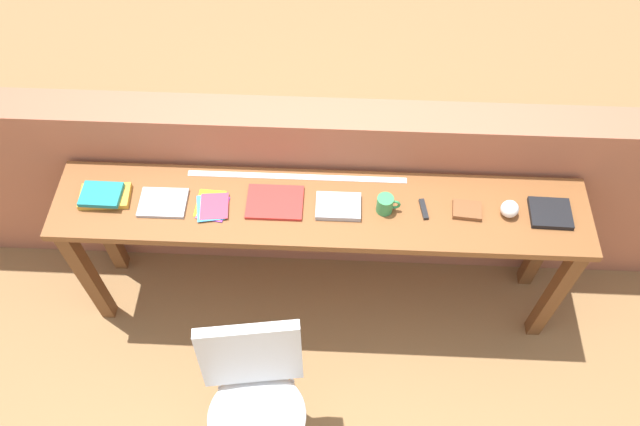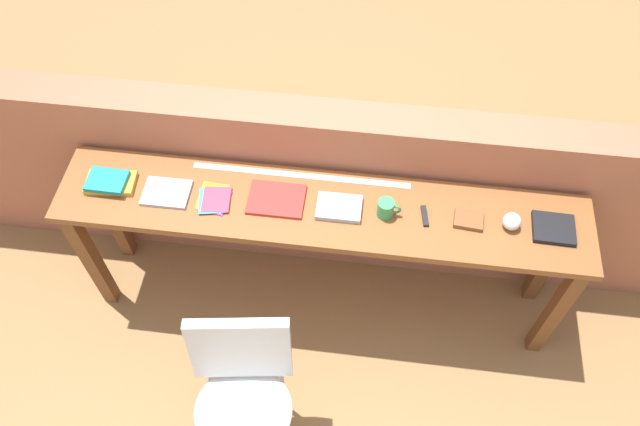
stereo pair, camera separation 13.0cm
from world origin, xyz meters
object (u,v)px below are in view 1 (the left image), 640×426
(pamphlet_pile_colourful, at_px, (212,206))
(sports_ball_small, at_px, (510,209))
(chair_white_moulded, at_px, (255,395))
(book_repair_rightmost, at_px, (550,213))
(magazine_cycling, at_px, (163,203))
(multitool_folded, at_px, (424,209))
(mug, at_px, (386,204))
(book_open_centre, at_px, (275,202))
(book_stack_leftmost, at_px, (103,195))
(leather_journal_brown, at_px, (467,210))

(pamphlet_pile_colourful, xyz_separation_m, sports_ball_small, (1.36, 0.02, 0.03))
(chair_white_moulded, xyz_separation_m, sports_ball_small, (1.12, 0.77, 0.39))
(pamphlet_pile_colourful, bearing_deg, book_repair_rightmost, 0.91)
(magazine_cycling, distance_m, sports_ball_small, 1.59)
(chair_white_moulded, relative_size, multitool_folded, 8.10)
(pamphlet_pile_colourful, relative_size, mug, 1.76)
(book_repair_rightmost, bearing_deg, sports_ball_small, -177.24)
(book_open_centre, height_order, sports_ball_small, sports_ball_small)
(book_stack_leftmost, relative_size, magazine_cycling, 1.10)
(book_open_centre, bearing_deg, leather_journal_brown, -0.75)
(book_stack_leftmost, bearing_deg, chair_white_moulded, -45.90)
(chair_white_moulded, distance_m, sports_ball_small, 1.41)
(mug, bearing_deg, leather_journal_brown, 1.11)
(chair_white_moulded, height_order, mug, mug)
(book_stack_leftmost, distance_m, magazine_cycling, 0.28)
(multitool_folded, bearing_deg, chair_white_moulded, -133.19)
(book_stack_leftmost, xyz_separation_m, pamphlet_pile_colourful, (0.51, -0.03, -0.02))
(book_open_centre, bearing_deg, sports_ball_small, -0.93)
(book_open_centre, relative_size, sports_ball_small, 3.19)
(leather_journal_brown, relative_size, sports_ball_small, 1.59)
(pamphlet_pile_colourful, xyz_separation_m, leather_journal_brown, (1.18, 0.02, 0.00))
(chair_white_moulded, distance_m, pamphlet_pile_colourful, 0.87)
(book_stack_leftmost, height_order, book_repair_rightmost, book_stack_leftmost)
(chair_white_moulded, bearing_deg, magazine_cycling, 122.00)
(multitool_folded, bearing_deg, book_stack_leftmost, 179.96)
(book_open_centre, bearing_deg, chair_white_moulded, -93.26)
(mug, bearing_deg, sports_ball_small, 0.22)
(book_repair_rightmost, bearing_deg, multitool_folded, -178.66)
(chair_white_moulded, height_order, book_open_centre, book_open_centre)
(book_repair_rightmost, bearing_deg, book_stack_leftmost, -178.69)
(book_open_centre, xyz_separation_m, multitool_folded, (0.69, -0.01, -0.00))
(mug, bearing_deg, magazine_cycling, -179.44)
(magazine_cycling, distance_m, leather_journal_brown, 1.40)
(book_stack_leftmost, xyz_separation_m, magazine_cycling, (0.28, -0.02, -0.02))
(mug, xyz_separation_m, leather_journal_brown, (0.38, 0.01, -0.03))
(book_open_centre, distance_m, mug, 0.51)
(magazine_cycling, bearing_deg, multitool_folded, 0.48)
(book_open_centre, height_order, multitool_folded, same)
(mug, bearing_deg, book_open_centre, 178.22)
(magazine_cycling, height_order, pamphlet_pile_colourful, magazine_cycling)
(multitool_folded, relative_size, leather_journal_brown, 0.85)
(book_open_centre, relative_size, mug, 2.37)
(mug, height_order, leather_journal_brown, mug)
(sports_ball_small, bearing_deg, book_open_centre, 179.27)
(pamphlet_pile_colourful, bearing_deg, magazine_cycling, 178.11)
(chair_white_moulded, height_order, book_repair_rightmost, book_repair_rightmost)
(multitool_folded, xyz_separation_m, book_repair_rightmost, (0.58, -0.00, 0.00))
(leather_journal_brown, relative_size, book_repair_rightmost, 0.69)
(magazine_cycling, xyz_separation_m, sports_ball_small, (1.59, 0.01, 0.03))
(pamphlet_pile_colourful, relative_size, multitool_folded, 1.76)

